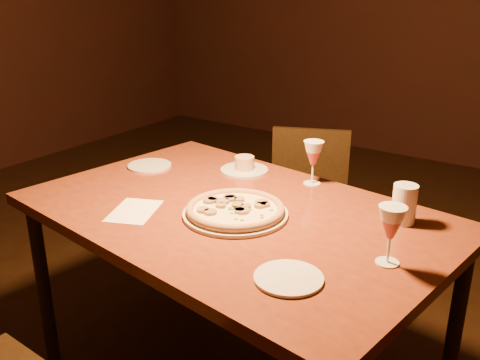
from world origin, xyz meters
The scene contains 10 objects.
dining_table centered at (0.11, 0.21, 0.70)m, with size 1.54×1.10×0.76m.
chair_far centered at (-0.05, 1.06, 0.45)m, with size 0.51×0.51×0.80m.
pizza_plate centered at (0.14, 0.17, 0.78)m, with size 0.35×0.35×0.04m.
ramekin_saucer centered at (-0.08, 0.55, 0.78)m, with size 0.19×0.19×0.06m.
wine_glass_far centered at (0.21, 0.58, 0.85)m, with size 0.08×0.08×0.17m, color #B84D4C, non-canonical shape.
wine_glass_right centered at (0.66, 0.15, 0.85)m, with size 0.08×0.08×0.17m, color #B84D4C, non-canonical shape.
water_tumbler centered at (0.61, 0.43, 0.83)m, with size 0.08×0.08×0.13m, color silver.
side_plate_left centered at (-0.44, 0.37, 0.77)m, with size 0.18×0.18×0.01m, color silver.
side_plate_near centered at (0.48, -0.08, 0.77)m, with size 0.18×0.18×0.01m, color silver.
menu_card centered at (-0.16, 0.01, 0.76)m, with size 0.14×0.20×0.00m, color white.
Camera 1 is at (1.07, -1.15, 1.49)m, focal length 40.00 mm.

